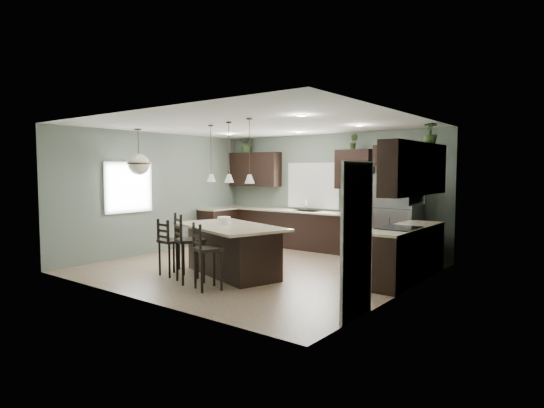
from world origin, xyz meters
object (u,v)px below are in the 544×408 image
(bar_stool_center, at_px, (190,248))
(bar_stool_right, at_px, (208,256))
(kitchen_island, at_px, (230,250))
(bar_stool_left, at_px, (172,247))
(refrigerator, at_px, (397,218))
(plant_back_left, at_px, (247,144))
(serving_dish, at_px, (224,221))

(bar_stool_center, height_order, bar_stool_right, bar_stool_center)
(kitchen_island, relative_size, bar_stool_left, 2.13)
(refrigerator, bearing_deg, plant_back_left, 176.75)
(bar_stool_left, relative_size, bar_stool_right, 0.96)
(bar_stool_right, bearing_deg, bar_stool_center, -170.53)
(bar_stool_center, xyz_separation_m, plant_back_left, (-2.22, 4.11, 2.04))
(serving_dish, height_order, plant_back_left, plant_back_left)
(kitchen_island, distance_m, bar_stool_left, 1.06)
(refrigerator, distance_m, bar_stool_right, 4.32)
(serving_dish, distance_m, bar_stool_center, 0.94)
(bar_stool_right, height_order, plant_back_left, plant_back_left)
(bar_stool_left, height_order, bar_stool_right, bar_stool_right)
(kitchen_island, relative_size, bar_stool_right, 2.05)
(kitchen_island, distance_m, bar_stool_right, 1.04)
(kitchen_island, relative_size, serving_dish, 9.30)
(bar_stool_left, relative_size, plant_back_left, 2.22)
(bar_stool_center, bearing_deg, bar_stool_right, 10.97)
(refrigerator, xyz_separation_m, bar_stool_left, (-2.76, -3.73, -0.40))
(refrigerator, xyz_separation_m, serving_dish, (-2.12, -3.01, 0.07))
(bar_stool_right, bearing_deg, plant_back_left, 148.10)
(serving_dish, relative_size, bar_stool_left, 0.23)
(bar_stool_center, distance_m, bar_stool_right, 0.63)
(kitchen_island, xyz_separation_m, plant_back_left, (-2.41, 3.32, 2.17))
(bar_stool_center, relative_size, plant_back_left, 2.54)
(refrigerator, distance_m, kitchen_island, 3.66)
(bar_stool_left, bearing_deg, refrigerator, 59.00)
(plant_back_left, bearing_deg, serving_dish, -55.76)
(bar_stool_right, bearing_deg, bar_stool_left, -168.66)
(plant_back_left, bearing_deg, kitchen_island, -54.04)
(serving_dish, relative_size, bar_stool_right, 0.22)
(bar_stool_left, distance_m, bar_stool_right, 1.28)
(serving_dish, distance_m, bar_stool_left, 1.07)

